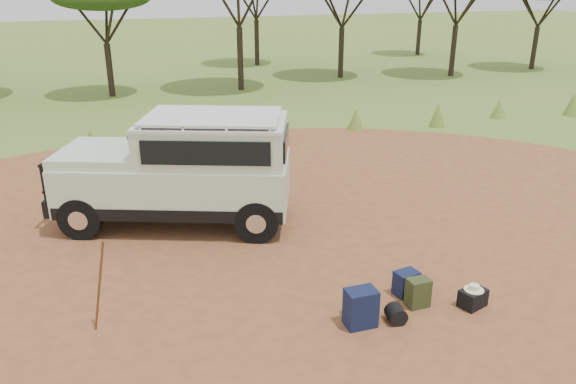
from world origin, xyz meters
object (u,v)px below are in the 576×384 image
object	(u,v)px
backpack_olive	(418,293)
duffel_navy	(406,283)
walking_staff	(99,287)
backpack_black	(362,304)
hard_case	(473,298)
safari_vehicle	(183,172)
backpack_navy	(361,308)

from	to	relation	value
backpack_olive	duffel_navy	bearing A→B (deg)	88.13
walking_staff	backpack_black	world-z (taller)	walking_staff
backpack_black	hard_case	distance (m)	1.92
safari_vehicle	backpack_black	size ratio (longest dim) A/B	10.47
duffel_navy	hard_case	distance (m)	1.10
backpack_black	duffel_navy	xyz separation A→B (m)	(1.03, 0.41, -0.04)
walking_staff	safari_vehicle	bearing A→B (deg)	-4.38
duffel_navy	hard_case	world-z (taller)	duffel_navy
backpack_black	hard_case	world-z (taller)	backpack_black
walking_staff	backpack_navy	world-z (taller)	walking_staff
backpack_olive	hard_case	size ratio (longest dim) A/B	1.15
safari_vehicle	hard_case	bearing A→B (deg)	-30.02
backpack_black	duffel_navy	distance (m)	1.11
backpack_black	walking_staff	bearing A→B (deg)	172.87
walking_staff	backpack_black	xyz separation A→B (m)	(3.92, -0.99, -0.51)
hard_case	backpack_navy	bearing A→B (deg)	158.76
backpack_black	hard_case	bearing A→B (deg)	-1.22
safari_vehicle	hard_case	xyz separation A→B (m)	(3.95, -4.95, -1.03)
backpack_navy	hard_case	world-z (taller)	backpack_navy
duffel_navy	backpack_olive	bearing A→B (deg)	-100.43
backpack_black	duffel_navy	bearing A→B (deg)	28.76
safari_vehicle	duffel_navy	size ratio (longest dim) A/B	12.22
backpack_navy	duffel_navy	xyz separation A→B (m)	(1.14, 0.58, -0.09)
backpack_black	backpack_olive	xyz separation A→B (m)	(1.03, 0.03, -0.01)
walking_staff	hard_case	xyz separation A→B (m)	(5.81, -1.27, -0.62)
backpack_olive	duffel_navy	world-z (taller)	backpack_olive
walking_staff	hard_case	world-z (taller)	walking_staff
backpack_olive	hard_case	world-z (taller)	backpack_olive
backpack_navy	backpack_olive	world-z (taller)	backpack_navy
backpack_olive	hard_case	bearing A→B (deg)	-20.96
backpack_navy	backpack_olive	xyz separation A→B (m)	(1.14, 0.19, -0.06)
backpack_olive	hard_case	distance (m)	0.92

